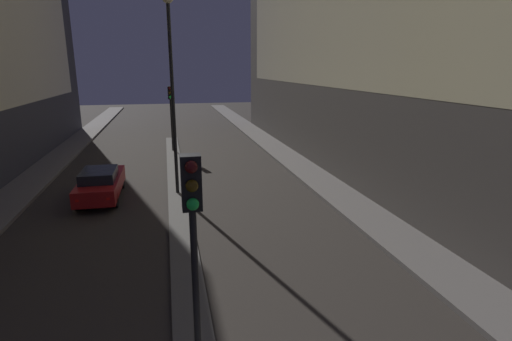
{
  "coord_description": "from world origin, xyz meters",
  "views": [
    {
      "loc": [
        -0.32,
        -3.25,
        6.04
      ],
      "look_at": [
        4.32,
        17.47,
        0.5
      ],
      "focal_mm": 28.0,
      "sensor_mm": 36.0,
      "label": 1
    }
  ],
  "objects_px": {
    "traffic_light_mid": "(171,104)",
    "car_left_lane": "(101,183)",
    "street_lamp": "(171,66)",
    "traffic_light_near": "(193,229)"
  },
  "relations": [
    {
      "from": "traffic_light_mid",
      "to": "car_left_lane",
      "type": "height_order",
      "value": "traffic_light_mid"
    },
    {
      "from": "traffic_light_mid",
      "to": "car_left_lane",
      "type": "relative_size",
      "value": 0.97
    },
    {
      "from": "street_lamp",
      "to": "car_left_lane",
      "type": "distance_m",
      "value": 6.37
    },
    {
      "from": "traffic_light_near",
      "to": "car_left_lane",
      "type": "distance_m",
      "value": 13.69
    },
    {
      "from": "traffic_light_near",
      "to": "traffic_light_mid",
      "type": "height_order",
      "value": "same"
    },
    {
      "from": "street_lamp",
      "to": "car_left_lane",
      "type": "xyz_separation_m",
      "value": [
        -3.51,
        0.17,
        -5.32
      ]
    },
    {
      "from": "traffic_light_near",
      "to": "car_left_lane",
      "type": "xyz_separation_m",
      "value": [
        -3.51,
        12.94,
        -2.73
      ]
    },
    {
      "from": "traffic_light_mid",
      "to": "street_lamp",
      "type": "bearing_deg",
      "value": -90.0
    },
    {
      "from": "traffic_light_mid",
      "to": "car_left_lane",
      "type": "distance_m",
      "value": 11.04
    },
    {
      "from": "car_left_lane",
      "to": "traffic_light_near",
      "type": "bearing_deg",
      "value": -74.84
    }
  ]
}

